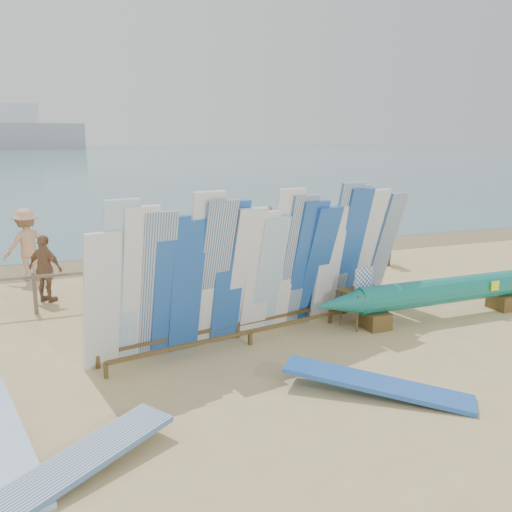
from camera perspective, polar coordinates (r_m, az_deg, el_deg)
name	(u,v)px	position (r m, az deg, el deg)	size (l,w,h in m)	color
ground	(158,352)	(9.67, -10.24, -9.93)	(160.00, 160.00, 0.00)	tan
ocean	(54,153)	(136.88, -20.53, 10.07)	(320.00, 240.00, 0.02)	#45717B
wet_sand_strip	(112,264)	(16.51, -14.95, -0.79)	(40.00, 2.60, 0.01)	olive
distant_ship	(9,132)	(189.12, -24.58, 11.78)	(45.00, 8.00, 14.00)	#999EA3
fence	(131,276)	(12.30, -12.98, -2.10)	(12.08, 0.08, 0.90)	#79695B
main_surfboard_rack	(244,274)	(9.63, -1.27, -1.90)	(5.61, 1.77, 2.81)	brown
side_surfboard_rack	(357,254)	(11.58, 10.56, 0.19)	(2.50, 1.42, 2.73)	brown
outrigger_canoe	(444,292)	(11.72, 19.14, -3.65)	(5.97, 0.60, 0.85)	brown
vendor_table	(362,306)	(10.91, 11.15, -5.20)	(1.00, 0.80, 1.17)	brown
flat_board_d	(377,395)	(8.27, 12.57, -14.04)	(0.56, 2.70, 0.07)	#2359B3
flat_board_e	(66,483)	(6.65, -19.38, -21.57)	(0.56, 2.70, 0.07)	silver
flat_board_a	(1,455)	(7.39, -25.22, -18.41)	(0.56, 2.70, 0.07)	#8EBDE4
beach_chair_left	(188,277)	(13.45, -7.16, -2.24)	(0.64, 0.66, 0.91)	red
beach_chair_right	(170,282)	(13.19, -9.07, -2.71)	(0.70, 0.71, 0.82)	red
stroller	(224,266)	(13.83, -3.34, -1.07)	(0.60, 0.81, 1.06)	red
beachgoer_3	(27,244)	(15.21, -22.98, 1.14)	(1.21, 0.50, 1.87)	tan
beachgoer_8	(311,239)	(15.14, 5.79, 1.83)	(0.86, 0.41, 1.77)	beige
beachgoer_5	(141,236)	(15.53, -12.00, 2.04)	(1.72, 0.56, 1.85)	beige
beachgoer_extra_0	(345,233)	(16.11, 9.36, 2.43)	(1.17, 0.48, 1.81)	tan
beachgoer_9	(356,232)	(16.51, 10.46, 2.54)	(1.13, 0.47, 1.76)	tan
beachgoer_10	(387,238)	(16.09, 13.67, 1.90)	(0.95, 0.41, 1.62)	#8C6042
beachgoer_4	(45,269)	(13.00, -21.29, -1.26)	(0.90, 0.39, 1.53)	#8C6042
beachgoer_6	(240,252)	(13.75, -1.71, 0.43)	(0.78, 0.37, 1.59)	tan
beachgoer_7	(266,237)	(15.19, 1.06, 1.96)	(0.65, 0.36, 1.79)	#8C6042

